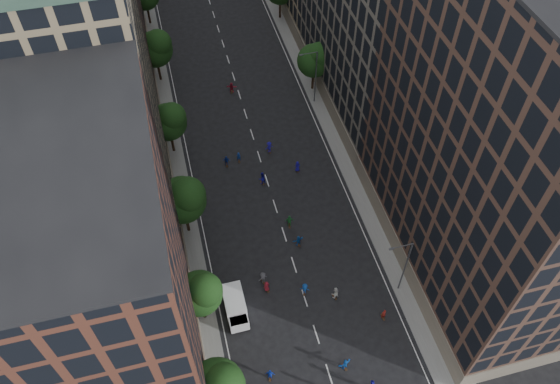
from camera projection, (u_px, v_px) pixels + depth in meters
The scene contains 29 objects.
ground at pixel (253, 137), 77.48m from camera, with size 240.00×240.00×0.00m, color black.
sidewalk_left at pixel (162, 116), 80.14m from camera, with size 4.00×105.00×0.15m, color slate.
sidewalk_right at pixel (318, 90), 83.97m from camera, with size 4.00×105.00×0.15m, color slate.
bldg_left_a at pixel (98, 287), 44.97m from camera, with size 14.00×22.00×30.00m, color #542C20.
bldg_left_b at pixel (84, 86), 58.27m from camera, with size 14.00×26.00×34.00m, color #867557.
bldg_right_a at pixel (501, 145), 51.20m from camera, with size 14.00×30.00×36.00m, color #493127.
tree_left_1 at pixel (201, 292), 55.28m from camera, with size 4.80×4.80×8.21m.
tree_left_2 at pixel (184, 199), 62.07m from camera, with size 5.60×5.60×9.45m.
tree_left_3 at pixel (169, 121), 71.15m from camera, with size 5.00×5.00×8.58m.
tree_left_4 at pixel (156, 48), 80.83m from camera, with size 5.40×5.40×9.08m.
tree_right_a at pixel (315, 59), 79.82m from camera, with size 5.00×5.00×8.39m.
streetlamp_near at pixel (404, 265), 57.84m from camera, with size 2.64×0.22×9.06m.
streetlamp_far at pixel (314, 75), 78.25m from camera, with size 2.64×0.22×9.06m.
cargo_van at pixel (235, 306), 58.90m from camera, with size 2.33×4.92×2.61m.
skater_3 at pixel (305, 289), 60.89m from camera, with size 1.06×0.61×1.64m, color navy.
skater_4 at pixel (270, 374), 54.65m from camera, with size 1.00×0.41×1.70m, color #1532AF.
skater_5 at pixel (345, 364), 55.37m from camera, with size 1.48×0.47×1.60m, color blue.
skater_6 at pixel (267, 286), 61.14m from camera, with size 0.77×0.50×1.57m, color maroon.
skater_7 at pixel (384, 314), 58.97m from camera, with size 0.57×0.37×1.56m, color maroon.
skater_8 at pixel (335, 293), 60.47m from camera, with size 0.88×0.68×1.80m, color silver.
skater_9 at pixel (263, 278), 61.74m from camera, with size 1.12×0.65×1.74m, color #44444A.
skater_10 at pixel (289, 221), 66.76m from camera, with size 1.10×0.46×1.89m, color #216E31.
skater_11 at pixel (298, 241), 65.11m from camera, with size 1.42×0.45×1.53m, color #124796.
skater_12 at pixel (297, 167), 72.72m from camera, with size 0.79×0.52×1.63m, color #181296.
skater_13 at pixel (239, 157), 73.89m from camera, with size 0.57×0.37×1.55m, color navy.
skater_14 at pixel (262, 178), 71.18m from camera, with size 0.94×0.73×1.93m, color #14139A.
skater_15 at pixel (269, 147), 74.91m from camera, with size 1.14×0.66×1.77m, color #1A1299.
skater_16 at pixel (227, 161), 73.33m from camera, with size 0.97×0.40×1.66m, color #122E98.
skater_17 at pixel (232, 88), 83.04m from camera, with size 1.58×0.50×1.70m, color #A41B32.
Camera 1 is at (-10.14, -14.73, 54.60)m, focal length 35.00 mm.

